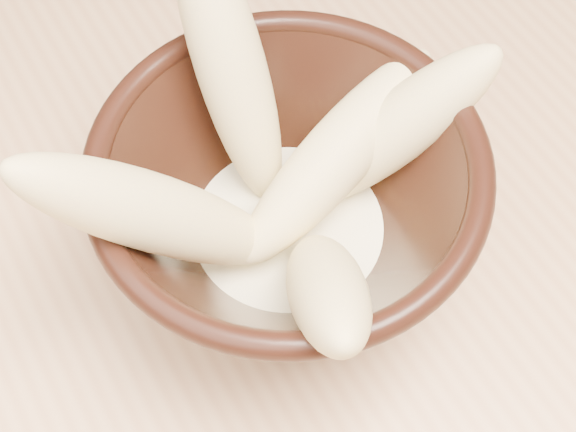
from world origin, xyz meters
name	(u,v)px	position (x,y,z in m)	size (l,w,h in m)	color
bowl	(288,207)	(0.06, 0.09, 0.81)	(0.20, 0.20, 0.11)	black
milk_puddle	(288,232)	(0.06, 0.09, 0.79)	(0.11, 0.11, 0.02)	#FFF8CD
banana_upright	(231,66)	(0.07, 0.16, 0.86)	(0.04, 0.04, 0.16)	#F8E392
banana_left	(159,215)	(0.00, 0.10, 0.85)	(0.04, 0.04, 0.17)	#F8E392
banana_right	(396,129)	(0.13, 0.10, 0.84)	(0.04, 0.04, 0.13)	#F8E392
banana_across	(338,154)	(0.10, 0.10, 0.83)	(0.04, 0.04, 0.15)	#F8E392
banana_front	(327,289)	(0.05, 0.03, 0.84)	(0.04, 0.04, 0.13)	#F8E392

